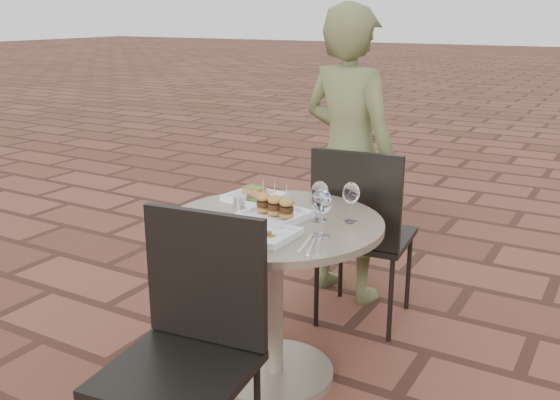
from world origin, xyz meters
The scene contains 13 objects.
ground centered at (0.00, 0.00, 0.00)m, with size 60.00×60.00×0.00m, color brown.
cafe_table centered at (-0.10, -0.12, 0.48)m, with size 0.90×0.90×0.73m.
chair_far centered at (0.02, 0.50, 0.55)m, with size 0.48×0.48×0.93m.
chair_near centered at (-0.03, -0.78, 0.55)m, with size 0.49×0.49×0.93m.
diner centered at (-0.20, 0.83, 0.80)m, with size 0.58×0.38×1.60m, color brown.
plate_salmon centered at (-0.32, 0.08, 0.75)m, with size 0.25×0.25×0.06m.
plate_sliders centered at (-0.11, -0.10, 0.76)m, with size 0.27×0.27×0.15m.
plate_tuna centered at (-0.03, -0.32, 0.74)m, with size 0.22×0.22×0.03m.
wine_glass_right centered at (0.15, -0.20, 0.86)m, with size 0.08×0.08×0.19m.
wine_glass_mid centered at (0.06, -0.04, 0.85)m, with size 0.07×0.07×0.17m.
wine_glass_far centered at (0.18, 0.01, 0.85)m, with size 0.07×0.07×0.17m.
steel_ramekin centered at (-0.33, -0.03, 0.75)m, with size 0.06×0.06×0.05m, color silver.
cutlery_set centered at (0.16, -0.30, 0.73)m, with size 0.09×0.20×0.00m, color silver, non-canonical shape.
Camera 1 is at (1.13, -2.20, 1.54)m, focal length 40.00 mm.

